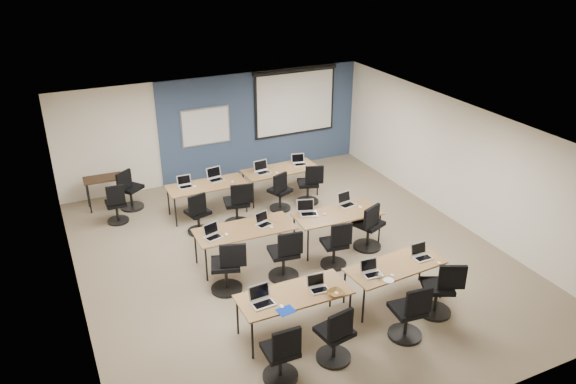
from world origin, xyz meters
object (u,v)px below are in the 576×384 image
task_chair_2 (409,316)px  task_chair_7 (369,230)px  laptop_4 (213,234)px  task_chair_8 (198,216)px  laptop_2 (371,271)px  whiteboard (206,127)px  training_table_mid_right (338,215)px  task_chair_3 (440,293)px  task_chair_11 (309,187)px  training_table_front_right (395,267)px  laptop_0 (262,299)px  utility_table (103,182)px  training_table_back_left (207,186)px  laptop_6 (307,210)px  laptop_10 (262,170)px  projector_screen (295,98)px  laptop_5 (263,222)px  task_chair_6 (336,248)px  training_table_front_left (294,296)px  laptop_3 (421,254)px  spare_chair_a (129,193)px  task_chair_4 (228,271)px  laptop_7 (346,202)px  training_table_mid_left (245,230)px  laptop_1 (318,286)px  laptop_9 (215,177)px  spare_chair_b (117,207)px  laptop_8 (185,184)px  training_table_back_right (281,171)px  task_chair_0 (282,357)px  laptop_11 (299,162)px  task_chair_10 (280,194)px  task_chair_1 (336,339)px

task_chair_2 → task_chair_7: (0.94, 2.64, 0.01)m
laptop_4 → task_chair_8: 1.57m
laptop_2 → laptop_4: 3.07m
whiteboard → training_table_mid_right: bearing=-72.8°
whiteboard → task_chair_3: whiteboard is taller
whiteboard → task_chair_11: whiteboard is taller
training_table_front_right → laptop_0: bearing=176.0°
laptop_2 → utility_table: (-3.46, 6.00, -0.14)m
training_table_back_left → laptop_2: 4.86m
training_table_back_left → laptop_6: laptop_6 is taller
whiteboard → task_chair_7: (1.86, -4.79, -1.01)m
whiteboard → laptop_0: 6.63m
task_chair_3 → laptop_10: 5.49m
projector_screen → laptop_0: projector_screen is taller
laptop_5 → task_chair_6: 1.50m
task_chair_6 → training_table_front_left: bearing=-129.8°
task_chair_7 → training_table_back_left: bearing=108.3°
task_chair_2 → laptop_3: task_chair_2 is taller
laptop_5 → spare_chair_a: size_ratio=0.30×
task_chair_4 → laptop_10: size_ratio=2.95×
laptop_7 → training_table_mid_right: bearing=-152.3°
task_chair_7 → utility_table: size_ratio=1.21×
training_table_mid_left → laptop_0: laptop_0 is taller
projector_screen → laptop_1: size_ratio=7.93×
training_table_mid_right → laptop_7: 0.47m
laptop_4 → projector_screen: bearing=31.7°
laptop_9 → spare_chair_b: laptop_9 is taller
whiteboard → laptop_4: 4.43m
laptop_7 → laptop_8: laptop_7 is taller
task_chair_3 → laptop_0: bearing=-167.4°
laptop_8 → task_chair_3: bearing=-60.9°
training_table_back_right → laptop_0: size_ratio=5.15×
laptop_4 → task_chair_4: 0.86m
laptop_1 → task_chair_0: bearing=-134.6°
laptop_2 → task_chair_3: bearing=-26.5°
laptop_11 → spare_chair_a: 4.10m
training_table_mid_left → task_chair_10: 2.34m
training_table_front_right → laptop_11: bearing=79.8°
task_chair_10 → spare_chair_a: spare_chair_a is taller
training_table_mid_left → laptop_9: 2.50m
laptop_6 → laptop_9: (-1.15, 2.43, -0.00)m
laptop_7 → training_table_back_left: bearing=126.4°
laptop_9 → laptop_11: (2.17, 0.00, -0.00)m
spare_chair_a → laptop_10: bearing=-53.6°
training_table_front_left → training_table_mid_left: 2.33m
laptop_4 → spare_chair_b: 3.08m
laptop_5 → task_chair_4: bearing=-157.8°
training_table_front_left → training_table_back_left: size_ratio=1.02×
training_table_front_right → task_chair_1: bearing=-155.6°
training_table_mid_left → laptop_2: bearing=-58.7°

